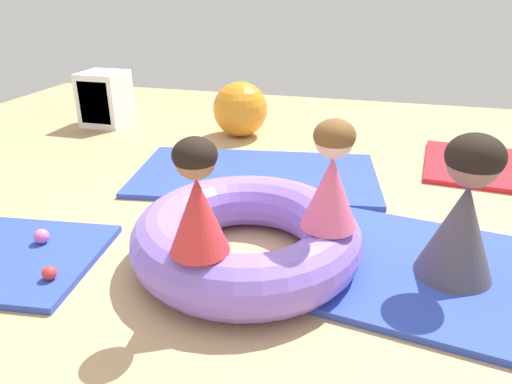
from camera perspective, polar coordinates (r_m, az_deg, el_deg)
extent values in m
plane|color=tan|center=(2.75, -1.94, -7.11)|extent=(8.00, 8.00, 0.00)
cube|color=#2D47B7|center=(3.74, -0.02, 2.12)|extent=(2.03, 1.33, 0.04)
cube|color=red|center=(4.38, 28.53, 2.44)|extent=(1.42, 1.13, 0.04)
cube|color=#2D47B7|center=(2.69, 22.58, -9.46)|extent=(1.62, 1.33, 0.04)
torus|color=#8466E0|center=(2.57, -1.17, -5.47)|extent=(1.25, 1.25, 0.32)
cone|color=red|center=(2.08, -7.04, -2.77)|extent=(0.29, 0.29, 0.36)
sphere|color=#936647|center=(1.97, -7.42, 4.00)|extent=(0.18, 0.18, 0.18)
ellipsoid|color=black|center=(1.97, -7.45, 4.49)|extent=(0.19, 0.19, 0.15)
cone|color=#E5608E|center=(2.30, 9.04, -0.02)|extent=(0.39, 0.39, 0.37)
sphere|color=beige|center=(2.20, 9.49, 6.32)|extent=(0.18, 0.18, 0.18)
ellipsoid|color=brown|center=(2.20, 9.53, 6.77)|extent=(0.20, 0.20, 0.16)
cone|color=#4C4751|center=(2.56, 23.55, -4.34)|extent=(0.43, 0.43, 0.51)
sphere|color=#936647|center=(2.42, 24.99, 3.41)|extent=(0.25, 0.25, 0.25)
ellipsoid|color=black|center=(2.41, 25.10, 3.97)|extent=(0.27, 0.27, 0.22)
sphere|color=green|center=(3.81, -6.21, 3.38)|extent=(0.09, 0.09, 0.09)
sphere|color=pink|center=(3.00, -24.61, -4.91)|extent=(0.09, 0.09, 0.09)
sphere|color=yellow|center=(2.94, 22.53, -5.21)|extent=(0.08, 0.08, 0.08)
sphere|color=red|center=(2.64, -23.82, -8.99)|extent=(0.07, 0.07, 0.07)
sphere|color=blue|center=(3.40, -0.89, 1.00)|extent=(0.09, 0.09, 0.09)
sphere|color=orange|center=(4.72, -1.93, 10.01)|extent=(0.54, 0.54, 0.54)
cube|color=white|center=(5.37, -17.84, 10.77)|extent=(0.44, 0.44, 0.56)
cube|color=#2D2D33|center=(5.28, -18.53, 10.44)|extent=(0.34, 0.20, 0.44)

